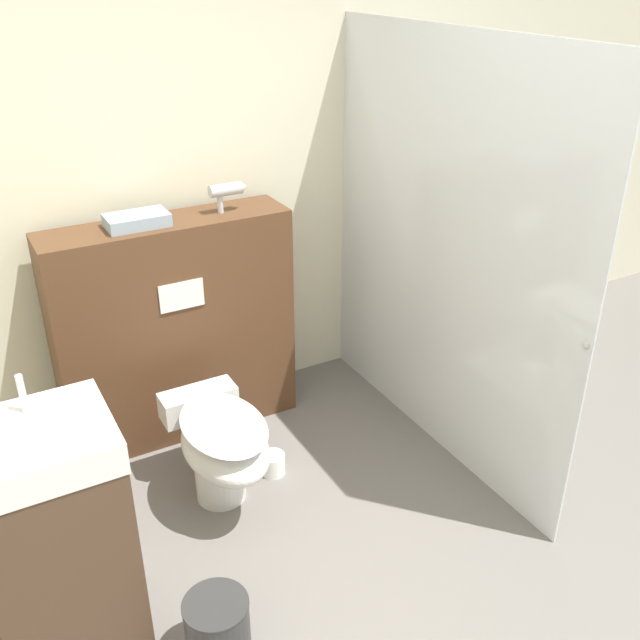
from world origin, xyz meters
TOP-DOWN VIEW (x-y plane):
  - ground_plane at (0.00, 0.00)m, footprint 12.00×12.00m
  - wall_back at (0.00, 1.94)m, footprint 8.00×0.06m
  - partition_panel at (-0.37, 1.71)m, footprint 1.20×0.31m
  - shower_glass at (0.74, 0.99)m, footprint 0.04×1.84m
  - toilet at (-0.42, 1.03)m, footprint 0.36×0.67m
  - sink_vanity at (-1.19, 0.61)m, footprint 0.49×0.44m
  - hair_drier at (-0.05, 1.69)m, footprint 0.19×0.06m
  - folded_towel at (-0.51, 1.70)m, footprint 0.29×0.17m
  - spare_toilet_roll at (-0.13, 1.10)m, footprint 0.12×0.12m
  - waste_bin at (-0.76, 0.26)m, footprint 0.24×0.24m

SIDE VIEW (x-z plane):
  - ground_plane at x=0.00m, z-range 0.00..0.00m
  - spare_toilet_roll at x=-0.13m, z-range 0.00..0.11m
  - waste_bin at x=-0.76m, z-range 0.00..0.27m
  - toilet at x=-0.42m, z-range 0.08..0.56m
  - sink_vanity at x=-1.19m, z-range -0.07..1.02m
  - partition_panel at x=-0.37m, z-range 0.00..1.17m
  - shower_glass at x=0.74m, z-range 0.00..2.04m
  - folded_towel at x=-0.51m, z-range 1.17..1.23m
  - wall_back at x=0.00m, z-range 0.00..2.50m
  - hair_drier at x=-0.05m, z-range 1.20..1.34m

